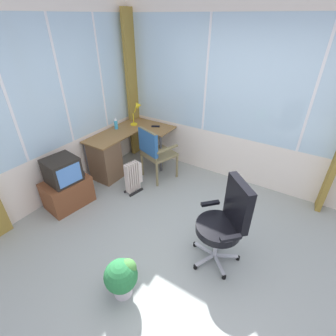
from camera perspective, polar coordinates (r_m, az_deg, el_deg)
name	(u,v)px	position (r m, az deg, el deg)	size (l,w,h in m)	color
ground	(187,255)	(3.23, 4.32, -19.42)	(4.81, 5.59, 0.06)	#929995
north_window_panel	(41,113)	(3.86, -27.24, 11.29)	(3.81, 0.07, 2.70)	silver
east_window_panel	(252,104)	(4.03, 18.86, 13.76)	(0.07, 4.59, 2.70)	silver
curtain_corner	(133,89)	(4.90, -8.09, 17.56)	(0.30, 0.07, 2.60)	olive
desk	(109,156)	(4.42, -13.45, 2.77)	(1.41, 0.99, 0.73)	olive
desk_lamp	(138,110)	(4.69, -7.02, 13.19)	(0.24, 0.21, 0.42)	yellow
tv_remote	(156,126)	(4.62, -2.89, 9.59)	(0.04, 0.15, 0.02)	black
spray_bottle	(116,123)	(4.59, -11.93, 10.05)	(0.06, 0.06, 0.22)	#3EAAD9
wooden_armchair	(153,149)	(4.13, -3.50, 4.50)	(0.61, 0.61, 0.95)	olive
office_chair	(227,219)	(2.80, 13.36, -11.34)	(0.60, 0.61, 1.07)	#B7B7BF
tv_on_stand	(66,185)	(3.95, -22.44, -3.64)	(0.69, 0.52, 0.79)	brown
space_heater	(134,177)	(4.01, -7.92, -2.03)	(0.32, 0.22, 0.54)	silver
potted_plant	(122,276)	(2.73, -10.60, -23.36)	(0.34, 0.34, 0.45)	silver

